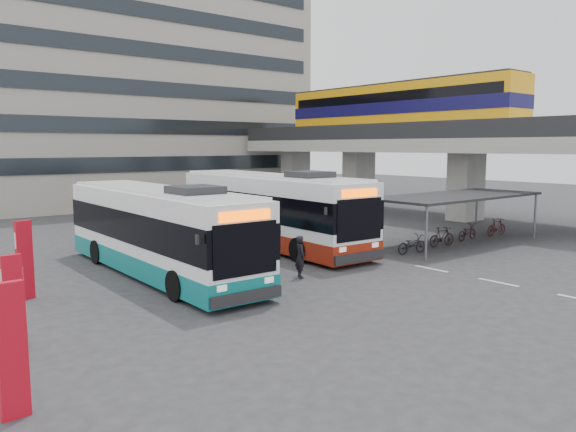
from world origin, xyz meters
TOP-DOWN VIEW (x-y plane):
  - ground at (0.00, 0.00)m, footprint 120.00×120.00m
  - viaduct at (17.00, 13.22)m, footprint 8.00×32.00m
  - bike_shelter at (8.45, 3.00)m, footprint 10.00×4.00m
  - office_block at (6.00, 36.00)m, footprint 30.00×15.00m
  - road_markings at (2.50, -3.00)m, footprint 0.15×7.60m
  - bus_main at (0.67, 8.57)m, footprint 3.52×13.27m
  - bus_teal at (-6.63, 6.19)m, footprint 2.98×12.45m
  - pedestrian at (-2.69, 2.23)m, footprint 0.60×0.70m
  - sign_totem_south at (-14.07, -2.95)m, footprint 0.56×0.20m
  - sign_totem_mid at (-13.13, 0.97)m, footprint 0.51×0.17m
  - sign_totem_north at (-11.69, 5.62)m, footprint 0.56×0.29m

SIDE VIEW (x-z plane):
  - ground at x=0.00m, z-range 0.00..0.00m
  - road_markings at x=2.50m, z-range 0.00..0.01m
  - pedestrian at x=-2.69m, z-range 0.00..1.63m
  - sign_totem_mid at x=-13.13m, z-range 0.04..2.42m
  - sign_totem_south at x=-14.07m, z-range 0.04..2.63m
  - sign_totem_north at x=-11.69m, z-range 0.04..2.66m
  - bike_shelter at x=8.45m, z-range 0.37..2.91m
  - bus_teal at x=-6.63m, z-range -0.13..3.53m
  - bus_main at x=0.67m, z-range -0.14..3.75m
  - viaduct at x=17.00m, z-range 1.39..11.07m
  - office_block at x=6.00m, z-range 0.00..25.00m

